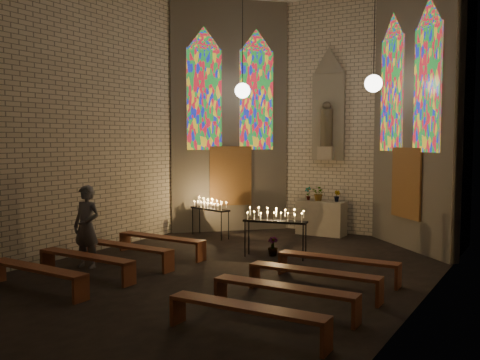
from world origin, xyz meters
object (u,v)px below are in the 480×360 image
votive_stand_left (210,206)px  votive_stand_right (275,218)px  visitor (87,227)px  altar (321,218)px  aisle_flower_pot (273,246)px

votive_stand_left → votive_stand_right: 3.21m
votive_stand_right → visitor: size_ratio=0.86×
votive_stand_left → votive_stand_right: (2.85, -1.47, 0.07)m
votive_stand_left → visitor: (-0.24, -4.45, 0.02)m
altar → votive_stand_right: 3.48m
votive_stand_right → visitor: 4.30m
visitor → votive_stand_right: bearing=38.5°
altar → votive_stand_left: 3.30m
aisle_flower_pot → visitor: size_ratio=0.25×
altar → votive_stand_right: (0.23, -3.44, 0.45)m
altar → visitor: 7.04m
altar → votive_stand_left: size_ratio=0.97×
aisle_flower_pot → votive_stand_right: 0.76m
altar → aisle_flower_pot: 3.29m
aisle_flower_pot → votive_stand_left: votive_stand_left is taller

